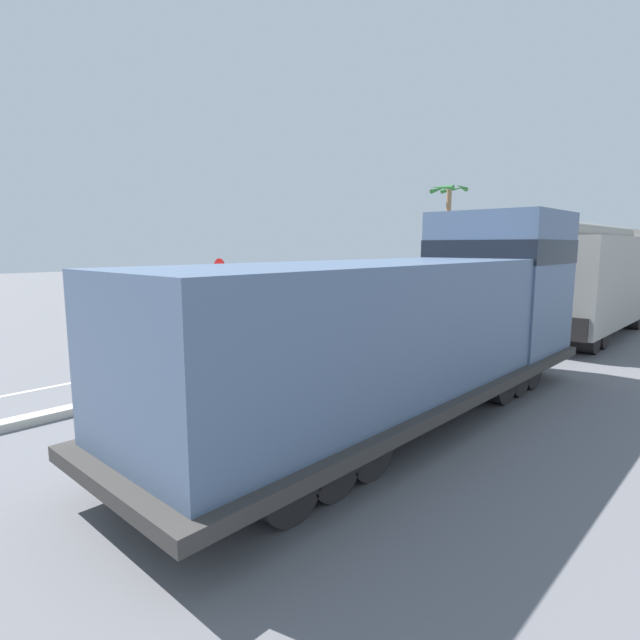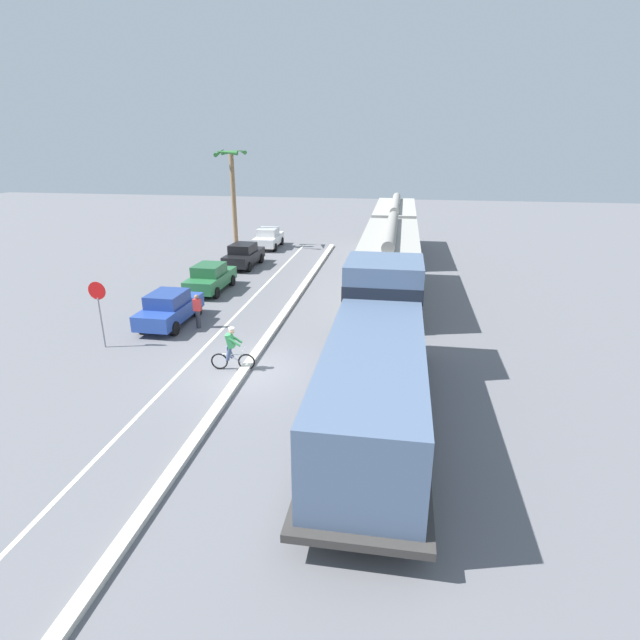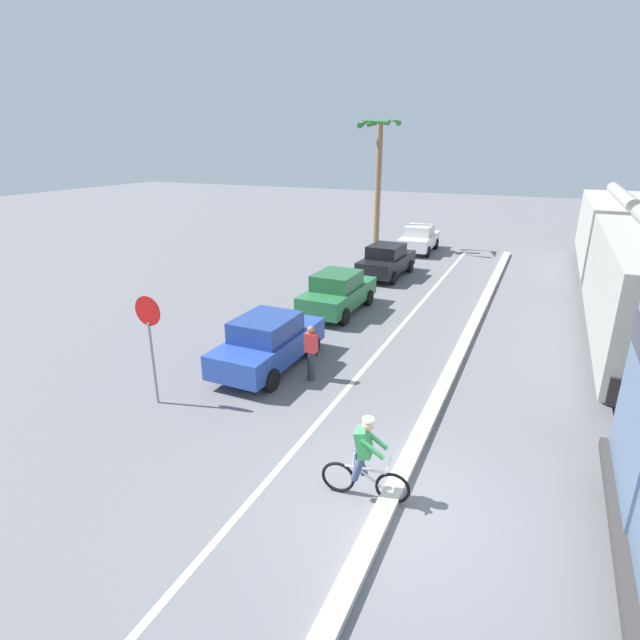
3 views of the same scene
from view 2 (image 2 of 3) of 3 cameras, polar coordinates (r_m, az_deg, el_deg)
ground_plane at (r=19.37m, az=-8.57°, el=-5.78°), size 120.00×120.00×0.00m
median_curb at (r=24.67m, az=-4.43°, el=0.33°), size 0.36×36.00×0.16m
lane_stripe at (r=25.35m, az=-9.70°, el=0.45°), size 0.14×36.00×0.01m
locomotive at (r=15.82m, az=6.53°, el=-4.60°), size 3.10×11.61×4.20m
hopper_car_lead at (r=27.29m, az=7.95°, el=6.48°), size 2.90×10.60×4.18m
hopper_car_middle at (r=38.67m, az=8.50°, el=10.40°), size 2.90×10.60×4.18m
parked_car_blue at (r=24.67m, az=-16.83°, el=1.31°), size 1.87×4.22×1.62m
parked_car_green at (r=29.62m, az=-12.41°, el=4.75°), size 1.88×4.22×1.62m
parked_car_black at (r=35.15m, az=-8.71°, el=7.35°), size 1.98×4.27×1.62m
parked_car_white at (r=41.26m, az=-5.91°, el=9.32°), size 1.92×4.24×1.62m
cyclist at (r=19.24m, az=-10.05°, el=-3.39°), size 1.71×0.50×1.71m
stop_sign at (r=22.54m, az=-23.99°, el=1.91°), size 0.76×0.08×2.88m
palm_tree_near at (r=40.97m, az=-9.99°, el=15.43°), size 2.29×2.34×7.81m
pedestrian_by_cars at (r=23.85m, az=-13.82°, el=1.04°), size 0.34×0.22×1.62m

